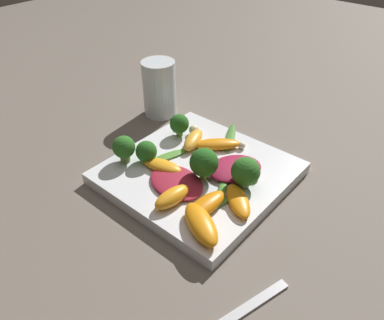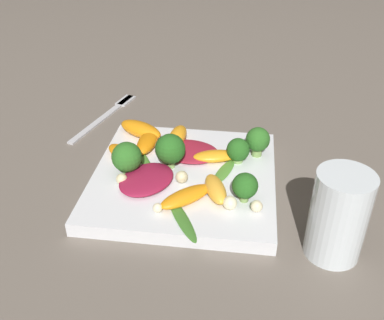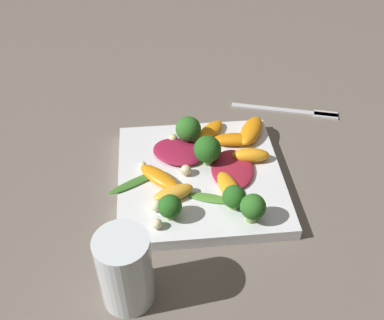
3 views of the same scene
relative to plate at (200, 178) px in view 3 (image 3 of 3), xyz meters
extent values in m
plane|color=#6B6056|center=(0.00, 0.00, -0.01)|extent=(2.40, 2.40, 0.00)
cube|color=white|center=(0.00, 0.00, 0.00)|extent=(0.25, 0.25, 0.02)
cylinder|color=white|center=(0.11, 0.19, 0.04)|extent=(0.06, 0.06, 0.11)
cube|color=silver|center=(-0.18, -0.17, -0.01)|extent=(0.19, 0.07, 0.01)
cube|color=silver|center=(-0.25, -0.15, -0.01)|extent=(0.05, 0.03, 0.01)
ellipsoid|color=maroon|center=(0.03, -0.05, 0.02)|extent=(0.10, 0.10, 0.01)
ellipsoid|color=maroon|center=(-0.05, 0.00, 0.01)|extent=(0.08, 0.10, 0.01)
ellipsoid|color=orange|center=(0.06, 0.01, 0.02)|extent=(0.07, 0.07, 0.02)
ellipsoid|color=orange|center=(-0.04, 0.04, 0.02)|extent=(0.04, 0.07, 0.01)
ellipsoid|color=orange|center=(-0.06, -0.07, 0.02)|extent=(0.08, 0.03, 0.02)
ellipsoid|color=orange|center=(-0.08, -0.02, 0.02)|extent=(0.06, 0.03, 0.02)
ellipsoid|color=#FCAD33|center=(0.04, 0.05, 0.02)|extent=(0.07, 0.04, 0.02)
ellipsoid|color=orange|center=(-0.10, -0.08, 0.02)|extent=(0.06, 0.08, 0.02)
ellipsoid|color=orange|center=(-0.03, -0.09, 0.02)|extent=(0.07, 0.07, 0.01)
cylinder|color=#84AD5B|center=(0.01, -0.08, 0.02)|extent=(0.01, 0.01, 0.02)
sphere|color=#2D6B23|center=(0.01, -0.08, 0.04)|extent=(0.04, 0.04, 0.04)
cylinder|color=#84AD5B|center=(-0.04, 0.07, 0.02)|extent=(0.02, 0.02, 0.01)
sphere|color=#26601E|center=(-0.04, 0.07, 0.03)|extent=(0.03, 0.03, 0.03)
cylinder|color=#7A9E51|center=(-0.06, 0.10, 0.02)|extent=(0.02, 0.02, 0.02)
sphere|color=#2D6B23|center=(-0.06, 0.10, 0.04)|extent=(0.04, 0.04, 0.04)
cylinder|color=#7A9E51|center=(0.05, 0.08, 0.02)|extent=(0.01, 0.01, 0.01)
sphere|color=#26601E|center=(0.05, 0.08, 0.03)|extent=(0.03, 0.03, 0.03)
cylinder|color=#84AD5B|center=(-0.01, -0.02, 0.02)|extent=(0.01, 0.01, 0.02)
sphere|color=#26601E|center=(-0.01, -0.02, 0.04)|extent=(0.04, 0.04, 0.04)
ellipsoid|color=#518E33|center=(-0.01, 0.06, 0.01)|extent=(0.07, 0.04, 0.00)
ellipsoid|color=#518E33|center=(-0.04, -0.07, 0.01)|extent=(0.07, 0.03, 0.01)
ellipsoid|color=#47842D|center=(-0.01, -0.06, 0.01)|extent=(0.08, 0.05, 0.00)
ellipsoid|color=#3D7528|center=(0.10, 0.01, 0.01)|extent=(0.09, 0.06, 0.00)
sphere|color=beige|center=(0.02, 0.00, 0.02)|extent=(0.02, 0.02, 0.02)
sphere|color=beige|center=(0.04, -0.08, 0.02)|extent=(0.02, 0.02, 0.02)
sphere|color=beige|center=(0.09, -0.02, 0.02)|extent=(0.01, 0.01, 0.01)
sphere|color=beige|center=(0.07, 0.07, 0.02)|extent=(0.02, 0.02, 0.02)
sphere|color=beige|center=(0.07, 0.10, 0.02)|extent=(0.02, 0.02, 0.02)
camera|label=1|loc=(-0.35, -0.29, 0.36)|focal=35.00mm
camera|label=2|loc=(0.51, 0.08, 0.37)|focal=42.00mm
camera|label=3|loc=(0.06, 0.50, 0.49)|focal=42.00mm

